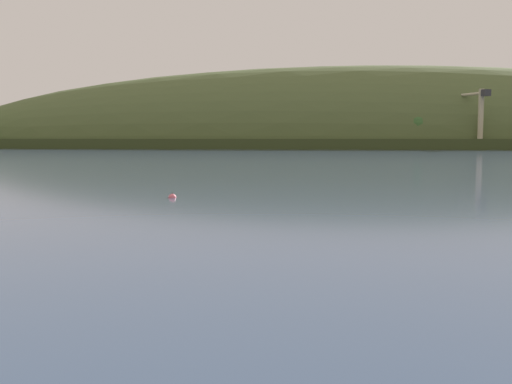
% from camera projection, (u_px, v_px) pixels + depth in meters
% --- Properties ---
extents(far_shoreline_hill, '(456.89, 107.78, 65.81)m').
position_uv_depth(far_shoreline_hill, '(352.00, 147.00, 246.32)').
color(far_shoreline_hill, '#35401E').
rests_on(far_shoreline_hill, ground).
extents(dockside_crane, '(8.45, 13.31, 20.08)m').
position_uv_depth(dockside_crane, '(480.00, 120.00, 200.84)').
color(dockside_crane, '#4C4C51').
rests_on(dockside_crane, ground).
extents(mooring_buoy_foreground, '(0.49, 0.49, 0.57)m').
position_uv_depth(mooring_buoy_foreground, '(172.00, 198.00, 37.08)').
color(mooring_buoy_foreground, '#E06675').
rests_on(mooring_buoy_foreground, ground).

